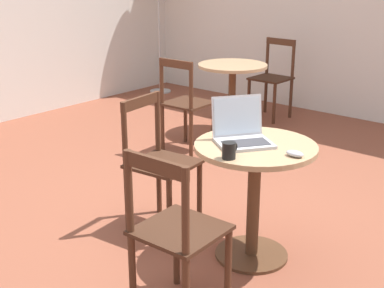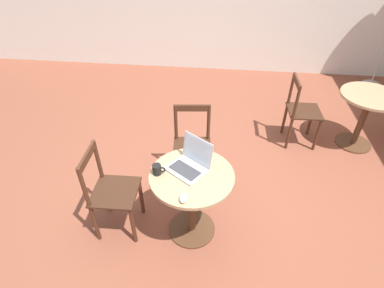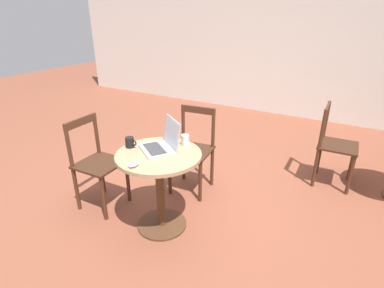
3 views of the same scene
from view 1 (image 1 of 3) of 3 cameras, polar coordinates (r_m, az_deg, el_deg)
name	(u,v)px [view 1 (image 1 of 3)]	position (r m, az deg, el deg)	size (l,w,h in m)	color
ground_plane	(192,225)	(3.66, -0.02, -8.67)	(16.00, 16.00, 0.00)	brown
cafe_table_near	(254,176)	(3.10, 6.68, -3.41)	(0.70, 0.70, 0.71)	#51331E
cafe_table_mid	(232,83)	(5.48, 4.31, 6.52)	(0.70, 0.70, 0.71)	#51331E
chair_near_back	(158,164)	(3.48, -3.62, -2.13)	(0.43, 0.43, 0.88)	#472819
chair_near_left	(175,235)	(2.61, -1.82, -9.66)	(0.40, 0.40, 0.88)	#472819
chair_mid_left	(185,105)	(4.91, -0.72, 4.19)	(0.40, 0.40, 0.88)	#472819
chair_mid_right	(273,79)	(6.10, 8.61, 6.90)	(0.40, 0.40, 0.88)	#472819
laptop	(242,134)	(3.04, 5.35, 1.07)	(0.40, 0.40, 0.25)	#B7B7BC
mouse	(295,154)	(2.87, 10.92, -1.01)	(0.06, 0.10, 0.03)	#B7B7BC
mug	(229,150)	(2.79, 3.99, -0.67)	(0.11, 0.07, 0.09)	black
drinking_glass	(230,124)	(3.24, 4.08, 2.09)	(0.07, 0.07, 0.09)	silver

